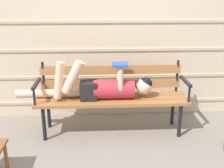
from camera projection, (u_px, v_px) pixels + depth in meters
The scene contains 4 objects.
ground_plane at pixel (113, 138), 3.31m from camera, with size 12.00×12.00×0.00m, color gray.
house_siding at pixel (110, 36), 3.66m from camera, with size 5.36×0.08×2.23m.
park_bench at pixel (112, 93), 3.38m from camera, with size 1.82×0.44×0.86m.
reclining_person at pixel (102, 87), 3.28m from camera, with size 1.63×0.26×0.50m.
Camera 1 is at (-0.16, -2.93, 1.68)m, focal length 44.30 mm.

